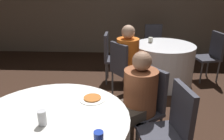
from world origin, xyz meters
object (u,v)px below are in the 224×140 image
at_px(person_orange_shirt, 130,60).
at_px(chair_near_northeast, 146,101).
at_px(chair_far_north, 153,42).
at_px(soda_can_blue, 99,140).
at_px(table_far, 163,64).
at_px(pizza_plate_near, 92,98).
at_px(chair_near_east, 172,125).
at_px(person_floral_shirt, 135,103).
at_px(chair_far_east, 212,52).
at_px(soda_can_silver, 42,118).
at_px(chair_far_southwest, 123,66).
at_px(chair_far_west, 111,54).

bearing_deg(person_orange_shirt, chair_near_northeast, -33.03).
bearing_deg(chair_far_north, soda_can_blue, 73.36).
xyz_separation_m(table_far, pizza_plate_near, (-1.03, -2.03, 0.38)).
xyz_separation_m(chair_near_east, person_floral_shirt, (-0.32, 0.32, 0.03)).
relative_size(chair_near_east, chair_far_east, 1.00).
relative_size(chair_far_north, soda_can_blue, 7.55).
height_order(table_far, chair_near_northeast, chair_near_northeast).
relative_size(chair_far_east, pizza_plate_near, 3.66).
bearing_deg(soda_can_silver, chair_far_east, 49.03).
bearing_deg(soda_can_blue, pizza_plate_near, 101.16).
bearing_deg(chair_far_southwest, chair_far_west, 159.78).
relative_size(chair_near_northeast, person_floral_shirt, 0.81).
distance_m(chair_far_west, person_orange_shirt, 0.63).
distance_m(pizza_plate_near, soda_can_silver, 0.53).
bearing_deg(soda_can_silver, soda_can_blue, -26.80).
distance_m(chair_far_north, soda_can_blue, 3.75).
relative_size(chair_far_east, soda_can_blue, 7.55).
relative_size(soda_can_silver, soda_can_blue, 1.00).
relative_size(pizza_plate_near, soda_can_silver, 2.06).
distance_m(person_floral_shirt, soda_can_silver, 1.00).
distance_m(chair_far_southwest, soda_can_silver, 1.96).
relative_size(chair_near_east, pizza_plate_near, 3.66).
relative_size(chair_near_northeast, soda_can_blue, 7.55).
xyz_separation_m(person_orange_shirt, soda_can_blue, (-0.28, -2.17, 0.19)).
height_order(chair_far_north, chair_far_southwest, same).
bearing_deg(chair_far_southwest, chair_far_east, 76.28).
xyz_separation_m(chair_far_east, person_floral_shirt, (-1.56, -2.01, 0.03)).
xyz_separation_m(chair_near_northeast, chair_far_east, (1.43, 1.92, 0.00)).
distance_m(chair_far_east, chair_far_southwest, 1.87).
bearing_deg(chair_far_east, soda_can_blue, 135.37).
bearing_deg(person_floral_shirt, soda_can_blue, 124.51).
xyz_separation_m(table_far, soda_can_silver, (-1.36, -2.45, 0.43)).
xyz_separation_m(pizza_plate_near, soda_can_silver, (-0.33, -0.42, 0.05)).
bearing_deg(chair_near_northeast, chair_far_west, -21.62).
height_order(soda_can_silver, soda_can_blue, same).
distance_m(chair_far_north, person_orange_shirt, 1.57).
xyz_separation_m(chair_near_east, chair_near_northeast, (-0.19, 0.42, 0.00)).
bearing_deg(chair_far_east, soda_can_silver, 127.06).
distance_m(chair_far_west, soda_can_blue, 2.71).
bearing_deg(pizza_plate_near, soda_can_silver, -128.04).
bearing_deg(soda_can_blue, chair_near_northeast, 66.48).
xyz_separation_m(chair_far_southwest, person_orange_shirt, (0.12, 0.10, 0.06)).
height_order(chair_far_east, soda_can_blue, chair_far_east).
height_order(chair_near_northeast, person_orange_shirt, person_orange_shirt).
height_order(table_far, chair_far_west, chair_far_west).
bearing_deg(chair_far_southwest, pizza_plate_near, -50.93).
bearing_deg(pizza_plate_near, person_orange_shirt, 74.84).
distance_m(table_far, pizza_plate_near, 2.31).
bearing_deg(table_far, pizza_plate_near, -116.94).
distance_m(chair_near_east, pizza_plate_near, 0.77).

